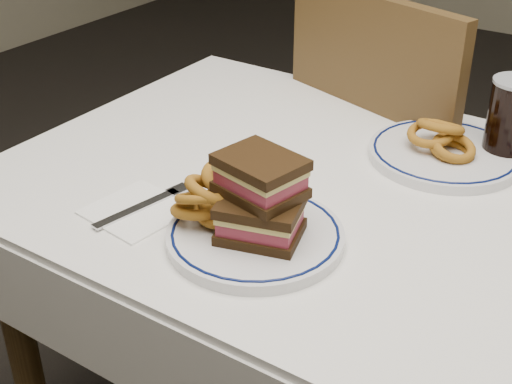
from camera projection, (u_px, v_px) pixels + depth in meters
The scene contains 9 objects.
dining_table at pixel (350, 243), 1.28m from camera, with size 1.27×0.87×0.75m.
chair_far at pixel (398, 174), 1.72m from camera, with size 0.57×0.57×0.99m.
main_plate at pixel (255, 236), 1.09m from camera, with size 0.27×0.27×0.02m.
reuben_sandwich at pixel (260, 197), 1.05m from camera, with size 0.15×0.14×0.12m.
onion_rings_main at pixel (216, 199), 1.10m from camera, with size 0.12×0.13×0.11m.
ketchup_ramekin at pixel (279, 191), 1.16m from camera, with size 0.05×0.05×0.03m.
far_plate at pixel (444, 153), 1.33m from camera, with size 0.28×0.28×0.02m.
onion_rings_far at pixel (444, 139), 1.31m from camera, with size 0.14×0.11×0.07m.
napkin_fork at pixel (139, 209), 1.17m from camera, with size 0.16×0.19×0.01m.
Camera 1 is at (0.45, -0.98, 1.36)m, focal length 50.00 mm.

